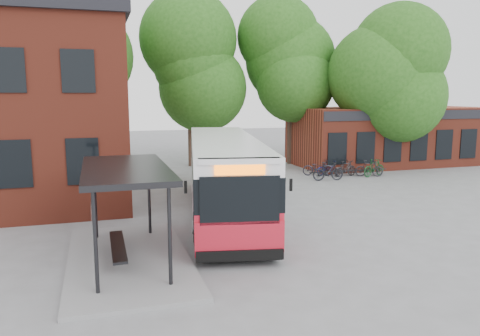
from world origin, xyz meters
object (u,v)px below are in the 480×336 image
object	(u,v)px
bicycle_2	(327,168)
bicycle_3	(346,169)
bus_shelter	(127,214)
city_bus	(224,177)
bicycle_4	(344,168)
bicycle_7	(374,168)
bicycle_5	(369,168)
bicycle_1	(328,171)
bicycle_0	(318,168)

from	to	relation	value
bicycle_2	bicycle_3	xyz separation A→B (m)	(0.82, -0.83, 0.05)
bus_shelter	city_bus	xyz separation A→B (m)	(4.19, 4.53, 0.14)
bicycle_3	bicycle_4	world-z (taller)	bicycle_3
city_bus	bicycle_7	xyz separation A→B (m)	(11.06, 6.02, -1.06)
bicycle_4	bicycle_5	size ratio (longest dim) A/B	1.07
city_bus	bicycle_1	distance (m)	9.61
bicycle_3	bicycle_4	size ratio (longest dim) A/B	0.91
bicycle_4	bicycle_7	distance (m)	1.79
bicycle_0	bicycle_1	xyz separation A→B (m)	(-0.22, -1.73, 0.05)
city_bus	bicycle_5	xyz separation A→B (m)	(10.77, 6.10, -1.10)
bus_shelter	bicycle_0	size ratio (longest dim) A/B	3.74
bicycle_7	bicycle_4	bearing A→B (deg)	47.43
bicycle_0	bicycle_4	xyz separation A→B (m)	(1.49, -0.56, -0.03)
city_bus	bicycle_7	bearing A→B (deg)	39.57
bicycle_2	bicycle_7	size ratio (longest dim) A/B	0.93
city_bus	bicycle_5	distance (m)	12.42
city_bus	bicycle_0	world-z (taller)	city_bus
bicycle_5	city_bus	bearing A→B (deg)	143.53
bicycle_0	bicycle_3	xyz separation A→B (m)	(1.45, -0.81, -0.01)
bicycle_0	bicycle_7	world-z (taller)	bicycle_7
bicycle_0	bicycle_4	distance (m)	1.59
bicycle_4	bicycle_5	xyz separation A→B (m)	(1.32, -0.68, 0.03)
bus_shelter	bicycle_4	distance (m)	17.74
bus_shelter	bicycle_1	size ratio (longest dim) A/B	3.85
bicycle_0	city_bus	bearing A→B (deg)	150.14
bicycle_3	bicycle_4	bearing A→B (deg)	-19.92
city_bus	bicycle_4	distance (m)	11.68
city_bus	bicycle_0	bearing A→B (deg)	53.68
bicycle_1	bicycle_4	size ratio (longest dim) A/B	1.03
city_bus	bicycle_1	size ratio (longest dim) A/B	6.90
bicycle_5	bicycle_7	world-z (taller)	bicycle_7
bicycle_0	bicycle_7	xyz separation A→B (m)	(3.10, -1.32, 0.04)
bicycle_3	bicycle_7	distance (m)	1.72
city_bus	bicycle_2	world-z (taller)	city_bus
bicycle_3	bicycle_5	bearing A→B (deg)	-120.14
bicycle_2	bicycle_4	world-z (taller)	bicycle_4
bus_shelter	bicycle_7	bearing A→B (deg)	34.67
bus_shelter	bicycle_0	world-z (taller)	bus_shelter
bicycle_1	bicycle_2	xyz separation A→B (m)	(0.85, 1.76, -0.11)
bicycle_1	bicycle_0	bearing A→B (deg)	0.29
bicycle_0	bicycle_2	world-z (taller)	bicycle_0
bicycle_5	bicycle_1	bearing A→B (deg)	123.30
bicycle_3	bicycle_5	distance (m)	1.42
bicycle_5	bicycle_2	bearing A→B (deg)	83.82
bus_shelter	bicycle_2	distance (m)	17.49
bicycle_3	bicycle_4	distance (m)	0.26
bicycle_5	bicycle_7	bearing A→B (deg)	-80.88
city_bus	bicycle_7	size ratio (longest dim) A/B	7.06
city_bus	bicycle_0	xyz separation A→B (m)	(7.96, 7.33, -1.10)
bus_shelter	city_bus	distance (m)	6.17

